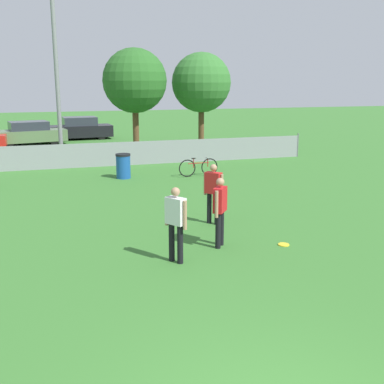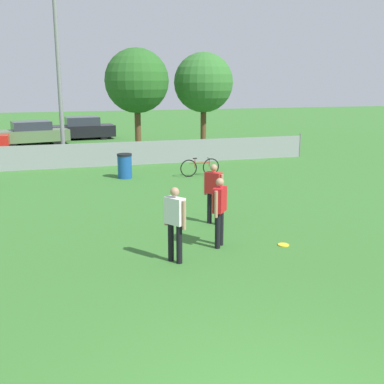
{
  "view_description": "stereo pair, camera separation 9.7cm",
  "coord_description": "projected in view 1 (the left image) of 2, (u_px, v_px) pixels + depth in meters",
  "views": [
    {
      "loc": [
        -2.32,
        -4.15,
        3.88
      ],
      "look_at": [
        1.29,
        7.47,
        1.05
      ],
      "focal_mm": 45.0,
      "sensor_mm": 36.0,
      "label": 1
    },
    {
      "loc": [
        -2.23,
        -4.18,
        3.88
      ],
      "look_at": [
        1.29,
        7.47,
        1.05
      ],
      "focal_mm": 45.0,
      "sensor_mm": 36.0,
      "label": 2
    }
  ],
  "objects": [
    {
      "name": "player_receiver_white",
      "position": [
        176.0,
        219.0,
        10.31
      ],
      "size": [
        0.43,
        0.52,
        1.67
      ],
      "rotation": [
        0.0,
        0.0,
        -0.98
      ],
      "color": "black",
      "rests_on": "ground_plane"
    },
    {
      "name": "bicycle_sideline",
      "position": [
        199.0,
        167.0,
        19.91
      ],
      "size": [
        1.7,
        0.44,
        0.77
      ],
      "rotation": [
        0.0,
        0.0,
        0.04
      ],
      "color": "black",
      "rests_on": "ground_plane"
    },
    {
      "name": "player_thrower_red",
      "position": [
        213.0,
        189.0,
        13.13
      ],
      "size": [
        0.45,
        0.48,
        1.67
      ],
      "rotation": [
        0.0,
        0.0,
        -0.87
      ],
      "color": "black",
      "rests_on": "ground_plane"
    },
    {
      "name": "trash_bin",
      "position": [
        123.0,
        166.0,
        19.45
      ],
      "size": [
        0.6,
        0.6,
        1.0
      ],
      "color": "#194C99",
      "rests_on": "ground_plane"
    },
    {
      "name": "light_pole",
      "position": [
        55.0,
        43.0,
        22.28
      ],
      "size": [
        0.9,
        0.36,
        9.55
      ],
      "color": "gray",
      "rests_on": "ground_plane"
    },
    {
      "name": "tree_near_pole",
      "position": [
        135.0,
        81.0,
        24.73
      ],
      "size": [
        3.31,
        3.31,
        5.53
      ],
      "color": "brown",
      "rests_on": "ground_plane"
    },
    {
      "name": "fence_backline",
      "position": [
        97.0,
        155.0,
        22.03
      ],
      "size": [
        20.7,
        0.07,
        1.21
      ],
      "color": "gray",
      "rests_on": "ground_plane"
    },
    {
      "name": "parked_car_olive",
      "position": [
        29.0,
        133.0,
        29.71
      ],
      "size": [
        4.58,
        2.59,
        1.43
      ],
      "rotation": [
        0.0,
        0.0,
        0.19
      ],
      "color": "black",
      "rests_on": "ground_plane"
    },
    {
      "name": "player_defender_red",
      "position": [
        220.0,
        207.0,
        11.29
      ],
      "size": [
        0.45,
        0.49,
        1.67
      ],
      "rotation": [
        0.0,
        0.0,
        0.91
      ],
      "color": "black",
      "rests_on": "ground_plane"
    },
    {
      "name": "tree_far_right",
      "position": [
        201.0,
        83.0,
        26.62
      ],
      "size": [
        3.29,
        3.29,
        5.41
      ],
      "color": "brown",
      "rests_on": "ground_plane"
    },
    {
      "name": "parked_car_dark",
      "position": [
        80.0,
        129.0,
        32.45
      ],
      "size": [
        4.28,
        2.1,
        1.49
      ],
      "rotation": [
        0.0,
        0.0,
        0.07
      ],
      "color": "black",
      "rests_on": "ground_plane"
    },
    {
      "name": "frisbee_disc",
      "position": [
        284.0,
        245.0,
        11.6
      ],
      "size": [
        0.27,
        0.27,
        0.03
      ],
      "color": "yellow",
      "rests_on": "ground_plane"
    }
  ]
}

